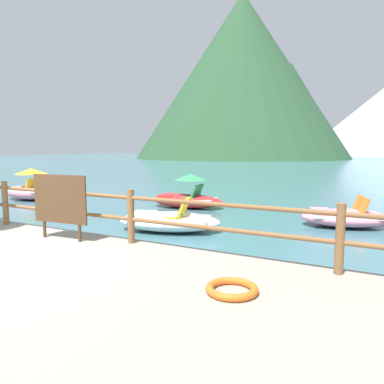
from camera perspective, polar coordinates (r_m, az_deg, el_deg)
name	(u,v)px	position (r m, az deg, el deg)	size (l,w,h in m)	color
ground_plane	(324,167)	(43.80, 20.28, 3.83)	(200.00, 200.00, 0.00)	#3D6B75
dock_railing	(61,204)	(7.47, -20.20, -1.82)	(23.92, 0.12, 0.95)	brown
sign_board	(60,200)	(6.88, -20.32, -1.22)	(1.18, 0.14, 1.19)	beige
life_ring	(232,289)	(4.29, 6.39, -15.12)	(0.61, 0.61, 0.09)	orange
pedal_boat_1	(30,189)	(15.86, -24.42, 0.44)	(2.35, 1.40, 1.26)	pink
pedal_boat_2	(187,197)	(12.49, -0.76, -0.80)	(2.67, 1.47, 1.19)	red
pedal_boat_3	(169,221)	(8.99, -3.73, -4.64)	(2.81, 1.93, 0.82)	white
pedal_boat_4	(345,217)	(10.33, 23.30, -3.72)	(2.58, 1.94, 0.81)	pink
cliff_headland	(249,83)	(80.38, 9.12, 16.88)	(44.93, 44.93, 34.17)	#284C2D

